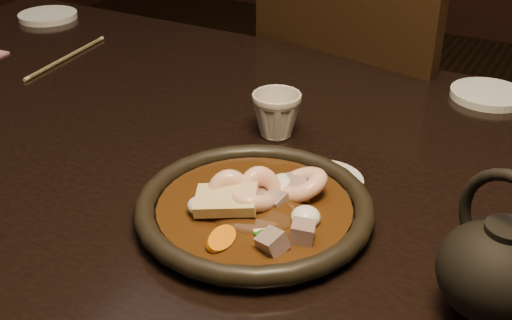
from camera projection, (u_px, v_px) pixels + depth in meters
The scene contains 10 objects.
table at pixel (191, 177), 1.01m from camera, with size 1.60×0.90×0.75m.
chair at pixel (364, 137), 1.49m from camera, with size 0.53×0.53×0.93m.
plate at pixel (255, 208), 0.77m from camera, with size 0.29×0.29×0.03m.
stirfry at pixel (257, 204), 0.77m from camera, with size 0.16×0.19×0.06m.
soy_dish at pixel (323, 184), 0.84m from camera, with size 0.11×0.11×0.01m, color silver.
saucer_left at pixel (48, 16), 1.49m from camera, with size 0.13×0.13×0.01m, color silver.
saucer_right at pixel (488, 94), 1.09m from camera, with size 0.13×0.13×0.01m, color silver.
tea_cup at pixel (276, 113), 0.95m from camera, with size 0.07×0.07×0.07m, color beige.
chopsticks at pixel (67, 57), 1.26m from camera, with size 0.04×0.25×0.01m.
teapot at pixel (500, 267), 0.61m from camera, with size 0.14×0.12×0.16m.
Camera 1 is at (0.51, -0.71, 1.20)m, focal length 45.00 mm.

